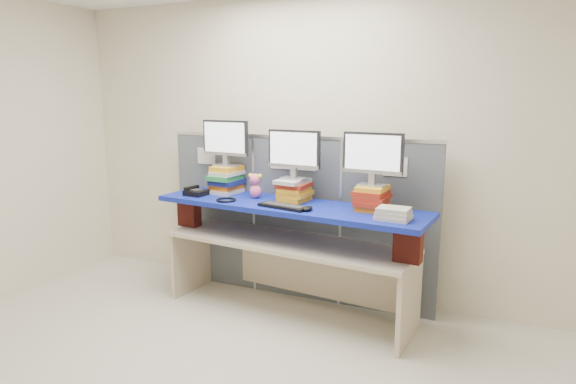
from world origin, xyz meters
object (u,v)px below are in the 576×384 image
at_px(blue_board, 288,206).
at_px(monitor_right, 373,156).
at_px(desk_phone, 196,192).
at_px(keyboard, 283,206).
at_px(monitor_center, 294,151).
at_px(monitor_left, 225,140).
at_px(desk, 288,255).

distance_m(blue_board, monitor_right, 0.84).
distance_m(blue_board, desk_phone, 0.92).
bearing_deg(keyboard, blue_board, 112.35).
distance_m(monitor_center, keyboard, 0.50).
height_order(blue_board, desk_phone, desk_phone).
height_order(monitor_left, desk_phone, monitor_left).
bearing_deg(monitor_center, monitor_left, -180.00).
height_order(keyboard, desk_phone, desk_phone).
bearing_deg(monitor_right, keyboard, -156.89).
height_order(monitor_center, keyboard, monitor_center).
distance_m(monitor_left, monitor_center, 0.72).
bearing_deg(monitor_left, monitor_right, 0.00).
xyz_separation_m(monitor_left, desk_phone, (-0.21, -0.20, -0.47)).
height_order(monitor_center, monitor_right, monitor_right).
distance_m(monitor_left, keyboard, 0.95).
relative_size(monitor_left, monitor_center, 1.00).
bearing_deg(desk_phone, monitor_right, 7.88).
height_order(monitor_left, keyboard, monitor_left).
distance_m(desk, keyboard, 0.49).
bearing_deg(monitor_right, monitor_center, 180.00).
bearing_deg(blue_board, monitor_right, 9.70).
xyz_separation_m(desk, monitor_left, (-0.71, 0.19, 0.95)).
distance_m(blue_board, monitor_center, 0.47).
distance_m(desk, monitor_right, 1.13).
bearing_deg(desk, blue_board, 0.00).
relative_size(monitor_left, keyboard, 1.09).
height_order(monitor_left, monitor_center, monitor_left).
bearing_deg(monitor_center, desk, -85.85).
relative_size(blue_board, keyboard, 5.33).
xyz_separation_m(monitor_left, monitor_right, (1.42, -0.14, -0.06)).
height_order(blue_board, monitor_center, monitor_center).
bearing_deg(keyboard, monitor_left, 166.30).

